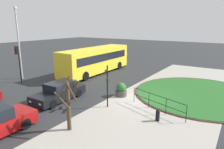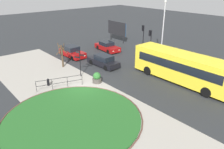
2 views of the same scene
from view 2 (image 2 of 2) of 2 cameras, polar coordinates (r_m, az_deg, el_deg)
ground at (r=22.32m, az=-7.18°, el=-3.31°), size 120.00×120.00×0.00m
sidewalk_paving at (r=21.46m, az=-11.41°, el=-4.72°), size 32.00×8.18×0.02m
grass_island at (r=17.68m, az=-10.16°, el=-11.01°), size 10.64×10.64×0.10m
grass_kerb_ring at (r=17.68m, az=-10.16°, el=-11.00°), size 10.95×10.95×0.11m
signpost_directional at (r=24.32m, az=-8.39°, el=3.45°), size 1.03×0.72×3.08m
bollard_foreground at (r=23.28m, az=-16.29°, el=-1.90°), size 0.25×0.25×0.77m
railing_grass_edge at (r=22.17m, az=-13.44°, el=-1.84°), size 1.47×4.30×1.15m
bus_yellow at (r=23.89m, az=17.74°, el=1.88°), size 10.94×2.72×3.07m
car_near_lane at (r=33.91m, az=-1.26°, el=7.29°), size 4.66×2.15×1.38m
car_far_lane at (r=27.53m, az=-2.27°, el=3.58°), size 4.60×1.87×1.45m
car_trailing at (r=31.50m, az=-10.37°, el=5.80°), size 4.52×1.92×1.53m
traffic_light_near at (r=30.93m, az=9.92°, el=9.46°), size 0.49×0.29×3.75m
traffic_light_far at (r=32.66m, az=8.09°, el=10.66°), size 0.48×0.32×4.05m
lamppost_tall at (r=30.98m, az=13.16°, el=11.80°), size 0.32×0.32×7.64m
billboard_left at (r=38.88m, az=1.26°, el=11.86°), size 4.60×0.24×3.50m
planter_near_signpost at (r=22.99m, az=-3.94°, el=-0.93°), size 0.94×0.94×1.15m
street_tree_bare at (r=27.52m, az=-12.90°, el=5.23°), size 1.16×1.06×3.07m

